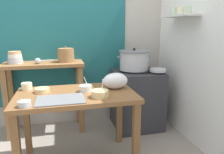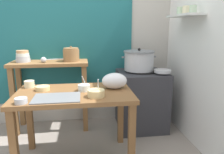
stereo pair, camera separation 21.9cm
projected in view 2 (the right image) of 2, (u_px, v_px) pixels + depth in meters
The scene contains 17 objects.
wall_back at pixel (79, 29), 2.90m from camera, with size 4.40×0.12×2.60m.
wall_right at pixel (206, 29), 2.22m from camera, with size 0.30×3.20×2.60m.
prep_table at pixel (75, 103), 2.04m from camera, with size 1.10×0.66×0.72m.
back_shelf_table at pixel (51, 79), 2.73m from camera, with size 0.96×0.40×0.90m.
stove_block at pixel (141, 100), 2.83m from camera, with size 0.60×0.61×0.78m.
steamer_pot at pixel (139, 60), 2.73m from camera, with size 0.44×0.40×0.29m.
clay_pot at pixel (71, 55), 2.70m from camera, with size 0.20×0.20×0.19m.
bowl_stack_enamel at pixel (23, 57), 2.64m from camera, with size 0.17×0.17×0.15m.
ladle at pixel (45, 60), 2.60m from camera, with size 0.29×0.09×0.07m.
serving_tray at pixel (57, 98), 1.83m from camera, with size 0.40×0.28×0.01m, color slate.
plastic_bag at pixel (114, 81), 2.11m from camera, with size 0.25×0.16×0.16m, color white.
wide_pan at pixel (163, 71), 2.61m from camera, with size 0.20×0.20×0.04m, color #B7BABF.
prep_bowl_0 at pixel (29, 84), 2.17m from camera, with size 0.10×0.10×0.07m.
prep_bowl_1 at pixel (43, 88), 2.07m from camera, with size 0.14×0.14×0.04m.
prep_bowl_2 at pixel (84, 87), 2.05m from camera, with size 0.12×0.12×0.15m.
prep_bowl_3 at pixel (96, 93), 1.87m from camera, with size 0.15×0.15×0.17m.
prep_bowl_4 at pixel (21, 100), 1.70m from camera, with size 0.10×0.10×0.05m.
Camera 2 is at (0.11, -1.91, 1.31)m, focal length 34.08 mm.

